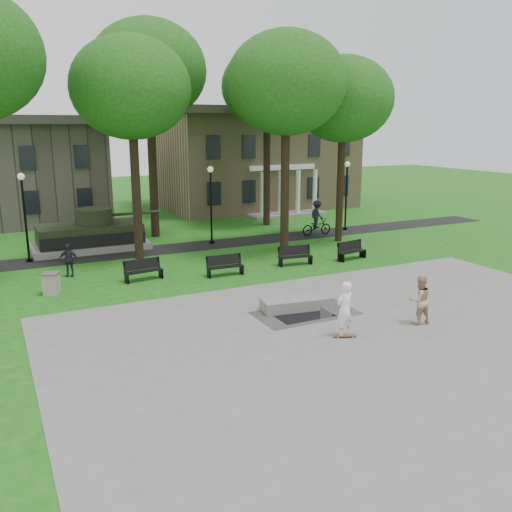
{
  "coord_description": "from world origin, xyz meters",
  "views": [
    {
      "loc": [
        -11.6,
        -18.27,
        7.13
      ],
      "look_at": [
        -1.09,
        2.93,
        1.4
      ],
      "focal_mm": 38.0,
      "sensor_mm": 36.0,
      "label": 1
    }
  ],
  "objects_px": {
    "concrete_block": "(290,304)",
    "cyclist": "(317,221)",
    "trash_bin": "(51,283)",
    "friend_watching": "(419,300)",
    "skateboarder": "(345,309)",
    "park_bench_0": "(143,269)"
  },
  "relations": [
    {
      "from": "skateboarder",
      "to": "cyclist",
      "type": "height_order",
      "value": "cyclist"
    },
    {
      "from": "cyclist",
      "to": "trash_bin",
      "type": "bearing_deg",
      "value": 109.87
    },
    {
      "from": "concrete_block",
      "to": "cyclist",
      "type": "bearing_deg",
      "value": 53.5
    },
    {
      "from": "cyclist",
      "to": "friend_watching",
      "type": "bearing_deg",
      "value": 161.07
    },
    {
      "from": "skateboarder",
      "to": "cyclist",
      "type": "xyz_separation_m",
      "value": [
        8.83,
        15.56,
        -0.05
      ]
    },
    {
      "from": "friend_watching",
      "to": "park_bench_0",
      "type": "bearing_deg",
      "value": -46.95
    },
    {
      "from": "park_bench_0",
      "to": "trash_bin",
      "type": "height_order",
      "value": "park_bench_0"
    },
    {
      "from": "cyclist",
      "to": "park_bench_0",
      "type": "bearing_deg",
      "value": 113.69
    },
    {
      "from": "skateboarder",
      "to": "friend_watching",
      "type": "bearing_deg",
      "value": 165.54
    },
    {
      "from": "concrete_block",
      "to": "cyclist",
      "type": "relative_size",
      "value": 0.95
    },
    {
      "from": "park_bench_0",
      "to": "trash_bin",
      "type": "relative_size",
      "value": 1.92
    },
    {
      "from": "trash_bin",
      "to": "concrete_block",
      "type": "bearing_deg",
      "value": -37.9
    },
    {
      "from": "friend_watching",
      "to": "trash_bin",
      "type": "xyz_separation_m",
      "value": [
        -11.67,
        9.8,
        -0.44
      ]
    },
    {
      "from": "concrete_block",
      "to": "skateboarder",
      "type": "distance_m",
      "value": 3.31
    },
    {
      "from": "concrete_block",
      "to": "cyclist",
      "type": "distance_m",
      "value": 15.39
    },
    {
      "from": "park_bench_0",
      "to": "cyclist",
      "type": "bearing_deg",
      "value": 15.96
    },
    {
      "from": "cyclist",
      "to": "trash_bin",
      "type": "distance_m",
      "value": 18.35
    },
    {
      "from": "skateboarder",
      "to": "park_bench_0",
      "type": "distance_m",
      "value": 10.93
    },
    {
      "from": "skateboarder",
      "to": "park_bench_0",
      "type": "xyz_separation_m",
      "value": [
        -4.37,
        10.0,
        -0.47
      ]
    },
    {
      "from": "park_bench_0",
      "to": "trash_bin",
      "type": "bearing_deg",
      "value": 178.86
    },
    {
      "from": "cyclist",
      "to": "trash_bin",
      "type": "xyz_separation_m",
      "value": [
        -17.34,
        -5.98,
        -0.46
      ]
    },
    {
      "from": "concrete_block",
      "to": "friend_watching",
      "type": "height_order",
      "value": "friend_watching"
    }
  ]
}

